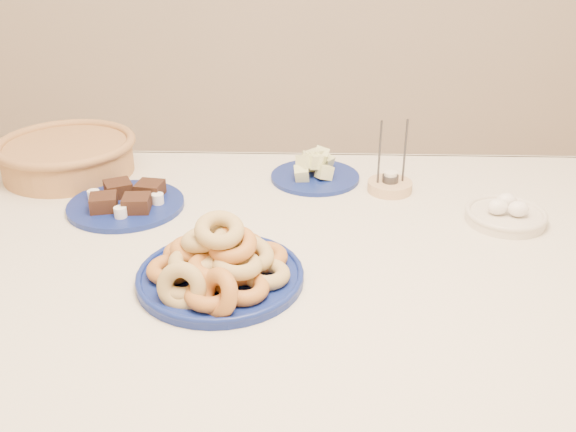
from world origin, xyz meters
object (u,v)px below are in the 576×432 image
at_px(brownie_plate, 126,202).
at_px(donut_platter, 219,266).
at_px(candle_holder, 390,185).
at_px(egg_bowl, 506,214).
at_px(dining_table, 289,291).
at_px(melon_plate, 315,170).
at_px(wicker_basket, 68,155).

bearing_deg(brownie_plate, donut_platter, -50.82).
xyz_separation_m(candle_holder, egg_bowl, (0.24, -0.16, 0.00)).
bearing_deg(candle_holder, brownie_plate, -169.54).
relative_size(dining_table, melon_plate, 5.87).
bearing_deg(donut_platter, egg_bowl, 24.29).
xyz_separation_m(wicker_basket, egg_bowl, (1.07, -0.25, -0.03)).
height_order(donut_platter, melon_plate, donut_platter).
distance_m(donut_platter, candle_holder, 0.57).
height_order(dining_table, candle_holder, candle_holder).
distance_m(dining_table, wicker_basket, 0.72).
distance_m(melon_plate, wicker_basket, 0.65).
bearing_deg(dining_table, brownie_plate, 154.74).
bearing_deg(dining_table, candle_holder, 51.09).
distance_m(dining_table, brownie_plate, 0.44).
bearing_deg(candle_holder, dining_table, -128.91).
distance_m(donut_platter, melon_plate, 0.54).
bearing_deg(dining_table, wicker_basket, 146.68).
height_order(melon_plate, candle_holder, candle_holder).
xyz_separation_m(dining_table, candle_holder, (0.24, 0.30, 0.12)).
distance_m(melon_plate, brownie_plate, 0.48).
bearing_deg(brownie_plate, egg_bowl, -2.97).
bearing_deg(dining_table, egg_bowl, 15.93).
bearing_deg(egg_bowl, melon_plate, 151.23).
bearing_deg(donut_platter, dining_table, 47.29).
distance_m(dining_table, egg_bowl, 0.52).
bearing_deg(egg_bowl, brownie_plate, 177.03).
height_order(dining_table, brownie_plate, brownie_plate).
bearing_deg(dining_table, donut_platter, -132.71).
relative_size(donut_platter, melon_plate, 1.42).
relative_size(brownie_plate, candle_holder, 1.64).
height_order(melon_plate, egg_bowl, melon_plate).
height_order(dining_table, melon_plate, melon_plate).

